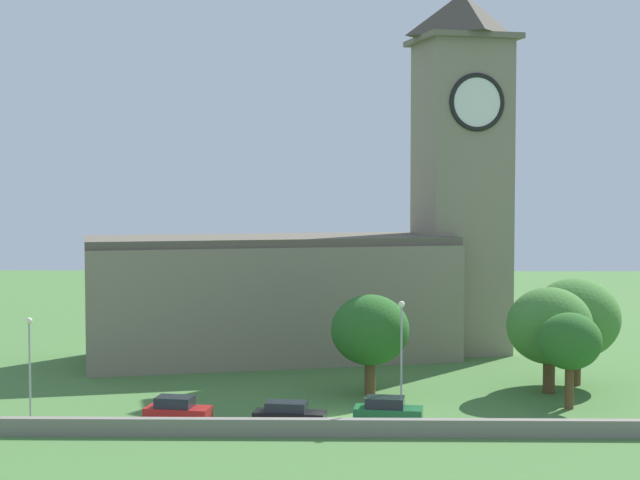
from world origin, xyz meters
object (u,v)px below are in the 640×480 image
Objects in this scene: streetlamp_west_end at (30,351)px; car_red at (177,411)px; tree_riverside_west at (370,330)px; car_black at (289,414)px; tree_by_tower at (570,342)px; tree_churchyard at (549,326)px; car_green at (387,411)px; tree_riverside_east at (575,319)px; church at (332,256)px; streetlamp_west_mid at (401,341)px.

car_red is at bearing -11.11° from streetlamp_west_end.
car_black is at bearing -117.81° from tree_riverside_west.
tree_by_tower reaches higher than car_black.
car_green is at bearing -140.41° from tree_churchyard.
car_black is 26.37m from tree_riverside_east.
car_red is (-9.95, -26.95, -8.15)m from church.
tree_riverside_west is at bearing -177.22° from tree_churchyard.
tree_riverside_east reaches higher than car_green.
car_red is 0.56× the size of streetlamp_west_mid.
car_black is 0.61× the size of tree_churchyard.
tree_riverside_west reaches higher than streetlamp_west_end.
tree_churchyard reaches higher than streetlamp_west_mid.
streetlamp_west_mid reaches higher than streetlamp_west_end.
tree_riverside_east reaches higher than tree_riverside_west.
streetlamp_west_end reaches higher than car_green.
car_green is 0.56× the size of tree_riverside_east.
car_black is 6.45m from car_green.
tree_riverside_east is (21.67, 14.40, 4.35)m from car_black.
car_black is at bearing -8.17° from streetlamp_west_end.
tree_riverside_east reaches higher than car_black.
tree_riverside_east is 4.16m from tree_churchyard.
tree_by_tower is 0.85× the size of tree_churchyard.
church is 23.41m from tree_riverside_east.
tree_by_tower is (11.90, 2.81, -0.45)m from streetlamp_west_mid.
streetlamp_west_end reaches higher than car_black.
tree_riverside_west is (-0.84, 9.78, 3.88)m from car_green.
car_red is 0.56× the size of tree_churchyard.
streetlamp_west_mid is 18.22m from tree_riverside_east.
streetlamp_west_mid is at bearing 22.15° from car_black.
streetlamp_west_mid is (14.74, 2.51, 4.22)m from car_red.
streetlamp_west_end is (-17.53, 2.52, 3.70)m from car_black.
tree_churchyard is (19.01, 11.20, 4.21)m from car_black.
car_green is (13.72, 0.26, -0.02)m from car_red.
tree_by_tower is at bearing -18.89° from tree_riverside_west.
church is at bearing 127.66° from tree_by_tower.
church reaches higher than car_red.
tree_churchyard is at bearing 13.37° from streetlamp_west_end.
tree_riverside_east is at bearing 25.60° from car_red.
tree_riverside_east is at bearing -34.48° from church.
tree_riverside_east is at bearing 50.27° from tree_churchyard.
car_green is at bearing -4.17° from streetlamp_west_end.
tree_by_tower is 0.81× the size of tree_riverside_east.
streetlamp_west_end is 0.86× the size of streetlamp_west_mid.
church is at bearing 69.73° from car_red.
church is 5.90× the size of tree_by_tower.
car_black is 18.09m from streetlamp_west_end.
tree_by_tower is at bearing -86.61° from tree_churchyard.
car_green is at bearing -114.54° from streetlamp_west_mid.
car_green is 20.90m from tree_riverside_east.
car_black is (7.32, -0.51, -0.10)m from car_red.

